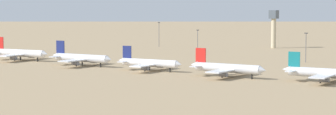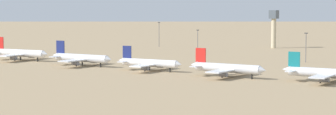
{
  "view_description": "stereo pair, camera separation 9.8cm",
  "coord_description": "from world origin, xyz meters",
  "views": [
    {
      "loc": [
        186.54,
        -250.08,
        33.04
      ],
      "look_at": [
        7.1,
        11.96,
        6.0
      ],
      "focal_mm": 74.1,
      "sensor_mm": 36.0,
      "label": 1
    },
    {
      "loc": [
        186.62,
        -250.03,
        33.04
      ],
      "look_at": [
        7.1,
        11.96,
        6.0
      ],
      "focal_mm": 74.1,
      "sensor_mm": 36.0,
      "label": 2
    }
  ],
  "objects": [
    {
      "name": "ground",
      "position": [
        0.0,
        0.0,
        0.0
      ],
      "size": [
        4000.0,
        4000.0,
        0.0
      ],
      "primitive_type": "plane",
      "color": "#9E8460"
    },
    {
      "name": "parked_jet_red_1",
      "position": [
        -87.23,
        8.89,
        4.06
      ],
      "size": [
        37.46,
        31.75,
        12.37
      ],
      "rotation": [
        0.0,
        0.0,
        0.12
      ],
      "color": "white",
      "rests_on": "ground"
    },
    {
      "name": "parked_jet_navy_2",
      "position": [
        -39.88,
        4.92,
        3.98
      ],
      "size": [
        36.72,
        30.87,
        12.13
      ],
      "rotation": [
        0.0,
        0.0,
        0.05
      ],
      "color": "silver",
      "rests_on": "ground"
    },
    {
      "name": "parked_jet_navy_3",
      "position": [
        1.26,
        5.12,
        3.66
      ],
      "size": [
        33.84,
        28.55,
        11.17
      ],
      "rotation": [
        0.0,
        0.0,
        0.08
      ],
      "color": "white",
      "rests_on": "ground"
    },
    {
      "name": "parked_jet_red_4",
      "position": [
        43.29,
        2.89,
        3.89
      ],
      "size": [
        35.89,
        30.05,
        11.88
      ],
      "rotation": [
        0.0,
        0.0,
        0.02
      ],
      "color": "silver",
      "rests_on": "ground"
    },
    {
      "name": "parked_jet_teal_5",
      "position": [
        84.33,
        8.45,
        3.85
      ],
      "size": [
        35.62,
        30.06,
        11.76
      ],
      "rotation": [
        0.0,
        0.0,
        0.08
      ],
      "color": "silver",
      "rests_on": "ground"
    },
    {
      "name": "control_tower",
      "position": [
        -16.53,
        171.52,
        15.29
      ],
      "size": [
        5.2,
        5.2,
        25.35
      ],
      "color": "#C6B793",
      "rests_on": "ground"
    },
    {
      "name": "light_pole_west",
      "position": [
        43.32,
        85.65,
        8.94
      ],
      "size": [
        1.8,
        0.5,
        15.47
      ],
      "color": "#59595E",
      "rests_on": "ground"
    },
    {
      "name": "light_pole_mid",
      "position": [
        -40.83,
        114.54,
        8.09
      ],
      "size": [
        1.8,
        0.5,
        13.82
      ],
      "color": "#59595E",
      "rests_on": "ground"
    },
    {
      "name": "light_pole_east",
      "position": [
        -86.83,
        138.16,
        9.71
      ],
      "size": [
        1.8,
        0.5,
        16.97
      ],
      "color": "#59595E",
      "rests_on": "ground"
    }
  ]
}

